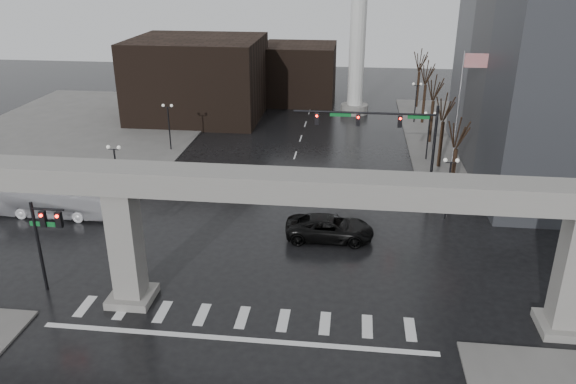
{
  "coord_description": "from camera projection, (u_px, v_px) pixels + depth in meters",
  "views": [
    {
      "loc": [
        5.84,
        -27.69,
        19.37
      ],
      "look_at": [
        1.68,
        7.37,
        4.5
      ],
      "focal_mm": 35.0,
      "sensor_mm": 36.0,
      "label": 1
    }
  ],
  "objects": [
    {
      "name": "tree_right_2",
      "position": [
        432.0,
        118.0,
        61.92
      ],
      "size": [
        1.1,
        1.63,
        7.85
      ],
      "color": "black",
      "rests_on": "ground"
    },
    {
      "name": "lamp_left_1",
      "position": [
        169.0,
        119.0,
        59.24
      ],
      "size": [
        1.22,
        0.32,
        5.11
      ],
      "color": "black",
      "rests_on": "ground"
    },
    {
      "name": "signal_left_pole",
      "position": [
        45.0,
        232.0,
        33.7
      ],
      "size": [
        2.3,
        0.3,
        6.0
      ],
      "color": "black",
      "rests_on": "ground"
    },
    {
      "name": "signal_mast_arm",
      "position": [
        390.0,
        130.0,
        47.46
      ],
      "size": [
        12.12,
        0.43,
        8.0
      ],
      "color": "black",
      "rests_on": "ground"
    },
    {
      "name": "lamp_left_0",
      "position": [
        116.0,
        164.0,
        46.43
      ],
      "size": [
        1.22,
        0.32,
        5.11
      ],
      "color": "black",
      "rests_on": "ground"
    },
    {
      "name": "building_far_left",
      "position": [
        198.0,
        78.0,
        71.51
      ],
      "size": [
        16.0,
        14.0,
        10.0
      ],
      "primitive_type": "cube",
      "color": "black",
      "rests_on": "ground"
    },
    {
      "name": "tree_right_1",
      "position": [
        441.0,
        140.0,
        54.62
      ],
      "size": [
        1.09,
        1.61,
        7.67
      ],
      "color": "black",
      "rests_on": "ground"
    },
    {
      "name": "elevated_guideway",
      "position": [
        265.0,
        203.0,
        30.69
      ],
      "size": [
        48.0,
        2.6,
        8.7
      ],
      "color": "gray",
      "rests_on": "ground"
    },
    {
      "name": "sidewalk_nw",
      "position": [
        93.0,
        125.0,
        69.24
      ],
      "size": [
        28.0,
        36.0,
        0.15
      ],
      "primitive_type": "cube",
      "color": "slate",
      "rests_on": "ground"
    },
    {
      "name": "ground",
      "position": [
        246.0,
        308.0,
        33.5
      ],
      "size": [
        160.0,
        160.0,
        0.0
      ],
      "primitive_type": "plane",
      "color": "black",
      "rests_on": "ground"
    },
    {
      "name": "lamp_right_0",
      "position": [
        449.0,
        178.0,
        43.49
      ],
      "size": [
        1.22,
        0.32,
        5.11
      ],
      "color": "black",
      "rests_on": "ground"
    },
    {
      "name": "smokestack",
      "position": [
        359.0,
        9.0,
        69.76
      ],
      "size": [
        3.6,
        3.6,
        30.0
      ],
      "color": "silver",
      "rests_on": "ground"
    },
    {
      "name": "lamp_left_2",
      "position": [
        203.0,
        90.0,
        72.05
      ],
      "size": [
        1.22,
        0.32,
        5.11
      ],
      "color": "black",
      "rests_on": "ground"
    },
    {
      "name": "lamp_right_2",
      "position": [
        416.0,
        96.0,
        69.12
      ],
      "size": [
        1.22,
        0.32,
        5.11
      ],
      "color": "black",
      "rests_on": "ground"
    },
    {
      "name": "tree_right_3",
      "position": [
        424.0,
        100.0,
        69.21
      ],
      "size": [
        1.11,
        1.66,
        8.02
      ],
      "color": "black",
      "rests_on": "ground"
    },
    {
      "name": "flagpole_assembly",
      "position": [
        462.0,
        103.0,
        49.05
      ],
      "size": [
        2.06,
        0.12,
        12.0
      ],
      "color": "silver",
      "rests_on": "ground"
    },
    {
      "name": "lamp_right_1",
      "position": [
        429.0,
        128.0,
        56.31
      ],
      "size": [
        1.22,
        0.32,
        5.11
      ],
      "color": "black",
      "rests_on": "ground"
    },
    {
      "name": "building_far_mid",
      "position": [
        299.0,
        73.0,
        79.75
      ],
      "size": [
        10.0,
        10.0,
        8.0
      ],
      "primitive_type": "cube",
      "color": "black",
      "rests_on": "ground"
    },
    {
      "name": "city_bus",
      "position": [
        50.0,
        198.0,
        44.96
      ],
      "size": [
        10.54,
        2.64,
        2.92
      ],
      "primitive_type": "imported",
      "rotation": [
        0.0,
        0.0,
        1.55
      ],
      "color": "silver",
      "rests_on": "ground"
    },
    {
      "name": "tree_right_4",
      "position": [
        418.0,
        86.0,
        76.51
      ],
      "size": [
        1.12,
        1.69,
        8.19
      ],
      "color": "black",
      "rests_on": "ground"
    },
    {
      "name": "sidewalk_ne",
      "position": [
        530.0,
        141.0,
        63.59
      ],
      "size": [
        28.0,
        36.0,
        0.15
      ],
      "primitive_type": "cube",
      "color": "slate",
      "rests_on": "ground"
    },
    {
      "name": "pickup_truck",
      "position": [
        330.0,
        228.0,
        41.28
      ],
      "size": [
        6.52,
        3.11,
        1.8
      ],
      "primitive_type": "imported",
      "rotation": [
        0.0,
        0.0,
        1.59
      ],
      "color": "black",
      "rests_on": "ground"
    },
    {
      "name": "tree_right_0",
      "position": [
        454.0,
        169.0,
        47.32
      ],
      "size": [
        1.09,
        1.58,
        7.5
      ],
      "color": "black",
      "rests_on": "ground"
    }
  ]
}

